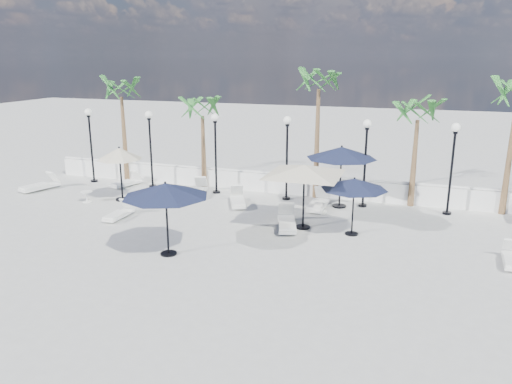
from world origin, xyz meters
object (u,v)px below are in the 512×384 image
(lounger_7, at_px, (512,259))
(lounger_3, at_px, (238,200))
(parasol_navy_right, at_px, (354,184))
(parasol_navy_left, at_px, (166,190))
(lounger_0, at_px, (40,185))
(parasol_cream_small, at_px, (119,154))
(lounger_6, at_px, (318,203))
(parasol_cream_sq_a, at_px, (304,165))
(lounger_1, at_px, (126,182))
(parasol_navy_mid, at_px, (342,153))
(lounger_2, at_px, (119,213))
(lounger_5, at_px, (287,222))
(lounger_4, at_px, (198,191))

(lounger_7, bearing_deg, lounger_3, 165.67)
(parasol_navy_right, bearing_deg, parasol_navy_left, -144.96)
(lounger_0, height_order, parasol_cream_small, parasol_cream_small)
(lounger_6, distance_m, parasol_cream_small, 9.16)
(lounger_6, height_order, parasol_navy_right, parasol_navy_right)
(parasol_navy_left, relative_size, parasol_cream_sq_a, 0.52)
(lounger_3, relative_size, parasol_cream_small, 0.78)
(lounger_3, bearing_deg, parasol_cream_small, 165.26)
(lounger_0, bearing_deg, parasol_cream_small, 15.15)
(lounger_1, bearing_deg, lounger_3, 5.54)
(lounger_3, xyz_separation_m, parasol_navy_mid, (4.32, 1.23, 2.17))
(parasol_navy_mid, bearing_deg, lounger_2, -151.51)
(parasol_navy_mid, relative_size, parasol_navy_right, 1.24)
(lounger_3, height_order, parasol_navy_left, parasol_navy_left)
(lounger_1, bearing_deg, lounger_7, 1.79)
(lounger_3, height_order, lounger_5, lounger_5)
(lounger_2, xyz_separation_m, lounger_7, (14.57, -0.05, 0.00))
(lounger_6, relative_size, parasol_cream_small, 0.80)
(lounger_0, bearing_deg, lounger_6, 23.15)
(parasol_cream_small, bearing_deg, parasol_cream_sq_a, -7.18)
(parasol_navy_left, relative_size, parasol_navy_mid, 0.94)
(lounger_6, distance_m, parasol_navy_right, 3.74)
(lounger_0, distance_m, parasol_cream_sq_a, 13.88)
(lounger_1, distance_m, lounger_7, 17.76)
(parasol_navy_mid, relative_size, parasol_cream_sq_a, 0.56)
(lounger_2, relative_size, parasol_cream_small, 0.65)
(parasol_navy_right, bearing_deg, lounger_3, 158.10)
(parasol_navy_mid, xyz_separation_m, parasol_cream_sq_a, (-0.87, -3.25, 0.07))
(lounger_3, height_order, parasol_navy_right, parasol_navy_right)
(lounger_1, xyz_separation_m, parasol_cream_small, (1.22, -2.23, 1.92))
(lounger_6, xyz_separation_m, parasol_cream_small, (-8.83, -1.54, 1.89))
(lounger_4, distance_m, lounger_6, 5.88)
(lounger_1, distance_m, parasol_cream_small, 3.18)
(lounger_4, height_order, parasol_cream_small, parasol_cream_small)
(lounger_1, distance_m, lounger_2, 5.26)
(lounger_2, distance_m, lounger_4, 4.45)
(parasol_navy_left, bearing_deg, lounger_1, 130.75)
(lounger_6, height_order, parasol_cream_small, parasol_cream_small)
(lounger_3, distance_m, lounger_6, 3.56)
(lounger_2, distance_m, parasol_navy_mid, 9.69)
(lounger_7, bearing_deg, lounger_2, -177.14)
(lounger_0, height_order, lounger_4, lounger_0)
(lounger_2, height_order, lounger_4, lounger_4)
(lounger_0, xyz_separation_m, parasol_navy_mid, (14.50, 1.93, 2.16))
(lounger_4, bearing_deg, parasol_cream_sq_a, -36.98)
(lounger_5, bearing_deg, parasol_cream_sq_a, 5.76)
(lounger_7, xyz_separation_m, parasol_cream_sq_a, (-7.14, 1.30, 2.27))
(parasol_cream_sq_a, bearing_deg, lounger_3, 149.74)
(lounger_0, bearing_deg, lounger_2, -4.86)
(parasol_navy_mid, bearing_deg, parasol_navy_left, -121.88)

